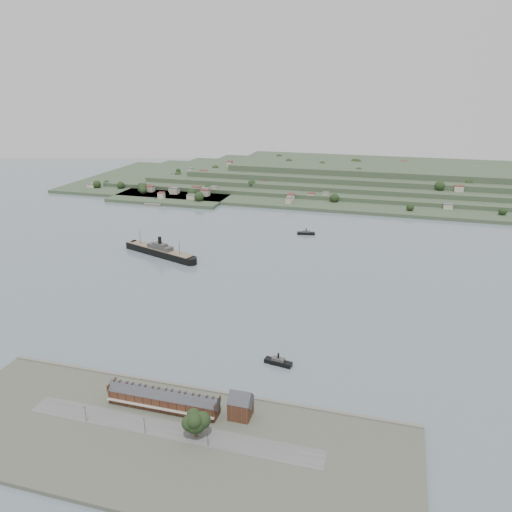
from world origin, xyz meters
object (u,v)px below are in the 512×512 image
(terrace_row, at_px, (163,399))
(fig_tree, at_px, (196,422))
(gabled_building, at_px, (241,405))
(steamship, at_px, (158,251))
(tugboat, at_px, (278,362))

(terrace_row, distance_m, fig_tree, 27.98)
(gabled_building, bearing_deg, terrace_row, -173.88)
(terrace_row, relative_size, steamship, 0.65)
(gabled_building, xyz_separation_m, steamship, (-142.70, 200.79, -4.26))
(terrace_row, xyz_separation_m, fig_tree, (23.16, -15.33, 3.43))
(tugboat, bearing_deg, terrace_row, -127.82)
(steamship, bearing_deg, gabled_building, -54.60)
(gabled_building, relative_size, tugboat, 0.86)
(terrace_row, xyz_separation_m, steamship, (-105.20, 204.81, -2.91))
(gabled_building, distance_m, fig_tree, 24.17)
(tugboat, xyz_separation_m, fig_tree, (-20.00, -70.93, 8.53))
(gabled_building, relative_size, steamship, 0.17)
(fig_tree, bearing_deg, gabled_building, 53.45)
(terrace_row, height_order, fig_tree, fig_tree)
(steamship, distance_m, tugboat, 210.42)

